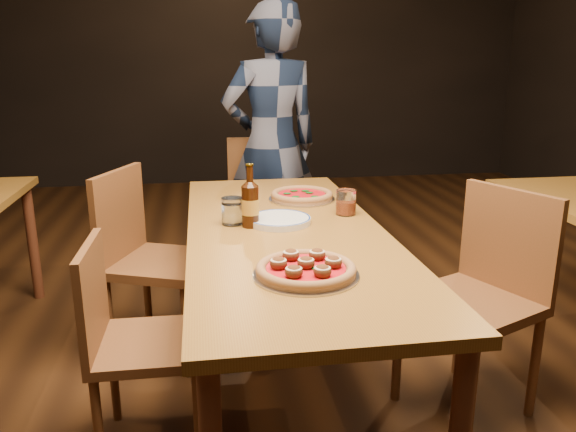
{
  "coord_description": "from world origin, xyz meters",
  "views": [
    {
      "loc": [
        -0.34,
        -2.18,
        1.42
      ],
      "look_at": [
        0.0,
        -0.05,
        0.82
      ],
      "focal_mm": 35.0,
      "sensor_mm": 36.0,
      "label": 1
    }
  ],
  "objects": [
    {
      "name": "water_glass",
      "position": [
        -0.21,
        0.11,
        0.81
      ],
      "size": [
        0.09,
        0.09,
        0.11
      ],
      "primitive_type": "cylinder",
      "color": "white",
      "rests_on": "table_main"
    },
    {
      "name": "chair_end",
      "position": [
        0.07,
        1.3,
        0.49
      ],
      "size": [
        0.46,
        0.46,
        0.97
      ],
      "primitive_type": null,
      "rotation": [
        0.0,
        0.0,
        0.02
      ],
      "color": "brown",
      "rests_on": "ground"
    },
    {
      "name": "chair_main_e",
      "position": [
        0.71,
        -0.24,
        0.48
      ],
      "size": [
        0.59,
        0.59,
        0.97
      ],
      "primitive_type": null,
      "rotation": [
        0.0,
        0.0,
        -1.15
      ],
      "color": "brown",
      "rests_on": "ground"
    },
    {
      "name": "amber_glass",
      "position": [
        0.3,
        0.18,
        0.81
      ],
      "size": [
        0.09,
        0.09,
        0.11
      ],
      "primitive_type": "cylinder",
      "color": "#A63B12",
      "rests_on": "table_main"
    },
    {
      "name": "beer_bottle",
      "position": [
        -0.14,
        0.06,
        0.84
      ],
      "size": [
        0.07,
        0.07,
        0.26
      ],
      "rotation": [
        0.0,
        0.0,
        0.42
      ],
      "color": "black",
      "rests_on": "table_main"
    },
    {
      "name": "chair_main_sw",
      "position": [
        -0.54,
        0.43,
        0.48
      ],
      "size": [
        0.58,
        0.58,
        0.96
      ],
      "primitive_type": null,
      "rotation": [
        0.0,
        0.0,
        1.19
      ],
      "color": "brown",
      "rests_on": "ground"
    },
    {
      "name": "pizza_margherita",
      "position": [
        0.15,
        0.49,
        0.77
      ],
      "size": [
        0.33,
        0.33,
        0.04
      ],
      "rotation": [
        0.0,
        0.0,
        -0.0
      ],
      "color": "#B7B7BF",
      "rests_on": "table_main"
    },
    {
      "name": "ground",
      "position": [
        0.0,
        0.0,
        0.0
      ],
      "size": [
        9.0,
        9.0,
        0.0
      ],
      "primitive_type": "plane",
      "color": "black"
    },
    {
      "name": "chair_main_nw",
      "position": [
        -0.55,
        -0.27,
        0.42
      ],
      "size": [
        0.4,
        0.4,
        0.85
      ],
      "primitive_type": null,
      "rotation": [
        0.0,
        0.0,
        1.55
      ],
      "color": "brown",
      "rests_on": "ground"
    },
    {
      "name": "pizza_meatball",
      "position": [
        -0.02,
        -0.52,
        0.77
      ],
      "size": [
        0.35,
        0.35,
        0.06
      ],
      "rotation": [
        0.0,
        0.0,
        -0.36
      ],
      "color": "#B7B7BF",
      "rests_on": "table_main"
    },
    {
      "name": "table_main",
      "position": [
        0.0,
        0.0,
        0.68
      ],
      "size": [
        0.8,
        2.0,
        0.75
      ],
      "color": "brown",
      "rests_on": "ground"
    },
    {
      "name": "diner",
      "position": [
        0.11,
        1.35,
        0.89
      ],
      "size": [
        0.73,
        0.57,
        1.78
      ],
      "primitive_type": "imported",
      "rotation": [
        0.0,
        0.0,
        3.39
      ],
      "color": "black",
      "rests_on": "ground"
    },
    {
      "name": "plate_stack",
      "position": [
        -0.02,
        0.09,
        0.76
      ],
      "size": [
        0.27,
        0.27,
        0.03
      ],
      "primitive_type": "cylinder",
      "color": "white",
      "rests_on": "table_main"
    }
  ]
}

